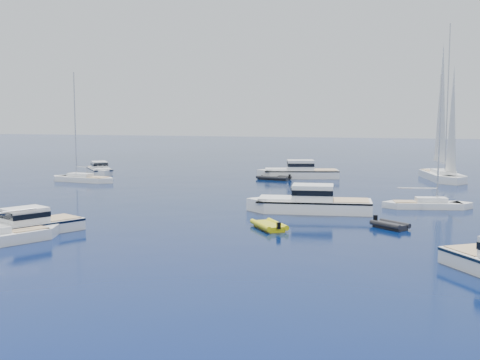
# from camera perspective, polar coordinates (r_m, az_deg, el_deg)

# --- Properties ---
(ground) EXTENTS (400.00, 400.00, 0.00)m
(ground) POSITION_cam_1_polar(r_m,az_deg,el_deg) (29.13, -16.53, -9.75)
(ground) COLOR #081853
(ground) RESTS_ON ground
(motor_cruiser_left) EXTENTS (6.14, 9.07, 2.30)m
(motor_cruiser_left) POSITION_cam_1_polar(r_m,az_deg,el_deg) (42.34, -19.92, -4.94)
(motor_cruiser_left) COLOR white
(motor_cruiser_left) RESTS_ON ground
(motor_cruiser_centre) EXTENTS (11.39, 5.03, 2.89)m
(motor_cruiser_centre) POSITION_cam_1_polar(r_m,az_deg,el_deg) (49.68, 6.65, -3.03)
(motor_cruiser_centre) COLOR white
(motor_cruiser_centre) RESTS_ON ground
(motor_cruiser_distant) EXTENTS (11.62, 6.42, 2.92)m
(motor_cruiser_distant) POSITION_cam_1_polar(r_m,az_deg,el_deg) (76.92, 5.58, 0.20)
(motor_cruiser_distant) COLOR white
(motor_cruiser_distant) RESTS_ON ground
(motor_cruiser_horizon) EXTENTS (7.37, 8.03, 2.20)m
(motor_cruiser_horizon) POSITION_cam_1_polar(r_m,az_deg,el_deg) (83.99, -13.18, 0.56)
(motor_cruiser_horizon) COLOR silver
(motor_cruiser_horizon) RESTS_ON ground
(sailboat_centre) EXTENTS (8.25, 3.92, 11.74)m
(sailboat_centre) POSITION_cam_1_polar(r_m,az_deg,el_deg) (53.78, 17.36, -2.57)
(sailboat_centre) COLOR white
(sailboat_centre) RESTS_ON ground
(sailboat_sails_r) EXTENTS (6.75, 13.72, 19.52)m
(sailboat_sails_r) POSITION_cam_1_polar(r_m,az_deg,el_deg) (78.40, 18.60, 0.03)
(sailboat_sails_r) COLOR white
(sailboat_sails_r) RESTS_ON ground
(sailboat_far_l) EXTENTS (9.41, 3.34, 13.54)m
(sailboat_far_l) POSITION_cam_1_polar(r_m,az_deg,el_deg) (74.51, -14.70, -0.16)
(sailboat_far_l) COLOR white
(sailboat_far_l) RESTS_ON ground
(tender_yellow) EXTENTS (3.68, 4.01, 0.95)m
(tender_yellow) POSITION_cam_1_polar(r_m,az_deg,el_deg) (42.11, 2.77, -4.64)
(tender_yellow) COLOR #D1C80C
(tender_yellow) RESTS_ON ground
(tender_grey_near) EXTENTS (3.17, 2.97, 0.95)m
(tender_grey_near) POSITION_cam_1_polar(r_m,az_deg,el_deg) (43.53, 14.05, -4.46)
(tender_grey_near) COLOR black
(tender_grey_near) RESTS_ON ground
(tender_grey_far) EXTENTS (4.62, 3.01, 0.95)m
(tender_grey_far) POSITION_cam_1_polar(r_m,az_deg,el_deg) (74.64, 3.23, 0.04)
(tender_grey_far) COLOR black
(tender_grey_far) RESTS_ON ground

